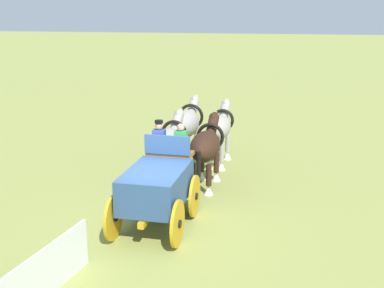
{
  "coord_description": "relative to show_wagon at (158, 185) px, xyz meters",
  "views": [
    {
      "loc": [
        -12.03,
        -3.62,
        5.74
      ],
      "look_at": [
        4.32,
        -0.04,
        1.2
      ],
      "focal_mm": 46.74,
      "sensor_mm": 36.0,
      "label": 1
    }
  ],
  "objects": [
    {
      "name": "sponsor_banner",
      "position": [
        -4.03,
        1.24,
        -0.59
      ],
      "size": [
        3.18,
        0.47,
        1.1
      ],
      "primitive_type": "cube",
      "rotation": [
        0.0,
        0.0,
        -0.13
      ],
      "color": "silver",
      "rests_on": "ground"
    },
    {
      "name": "draft_horse_rear_near",
      "position": [
        3.38,
        0.62,
        0.24
      ],
      "size": [
        3.2,
        0.94,
        2.25
      ],
      "color": "#9E998E",
      "rests_on": "ground"
    },
    {
      "name": "show_wagon",
      "position": [
        0.0,
        0.0,
        0.0
      ],
      "size": [
        5.39,
        1.88,
        2.64
      ],
      "color": "#2D4C7A",
      "rests_on": "ground"
    },
    {
      "name": "ground_plane",
      "position": [
        -0.18,
        0.0,
        -1.14
      ],
      "size": [
        220.0,
        220.0,
        0.0
      ],
      "primitive_type": "plane",
      "color": "olive"
    },
    {
      "name": "draft_horse_rear_off",
      "position": [
        3.36,
        -0.68,
        0.21
      ],
      "size": [
        3.02,
        0.97,
        2.22
      ],
      "color": "#331E14",
      "rests_on": "ground"
    },
    {
      "name": "draft_horse_lead_off",
      "position": [
        5.97,
        -0.71,
        0.22
      ],
      "size": [
        3.06,
        0.89,
        2.24
      ],
      "color": "#9E998E",
      "rests_on": "ground"
    },
    {
      "name": "draft_horse_lead_near",
      "position": [
        5.96,
        0.59,
        0.31
      ],
      "size": [
        3.2,
        1.03,
        2.33
      ],
      "color": "#9E998E",
      "rests_on": "ground"
    }
  ]
}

